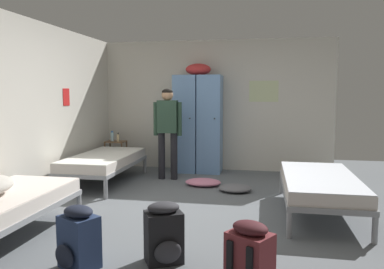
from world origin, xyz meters
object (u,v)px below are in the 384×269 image
object	(u,v)px
clothes_pile_pink	(203,182)
bed_left_rear	(104,161)
clothes_pile_grey	(235,188)
backpack_maroon	(250,258)
shelf_unit	(116,152)
backpack_navy	(78,239)
lotion_bottle	(118,138)
bed_right	(319,184)
water_bottle	(112,136)
person_traveler	(168,125)
locker_bank	(198,122)
backpack_black	(164,234)

from	to	relation	value
clothes_pile_pink	bed_left_rear	bearing A→B (deg)	-175.14
clothes_pile_grey	backpack_maroon	bearing A→B (deg)	-83.53
shelf_unit	clothes_pile_grey	xyz separation A→B (m)	(2.46, -1.30, -0.29)
backpack_navy	clothes_pile_grey	xyz separation A→B (m)	(1.14, 2.87, -0.21)
lotion_bottle	shelf_unit	bearing A→B (deg)	150.26
bed_right	water_bottle	bearing A→B (deg)	148.93
person_traveler	locker_bank	bearing A→B (deg)	61.10
bed_right	lotion_bottle	bearing A→B (deg)	148.57
water_bottle	bed_left_rear	bearing A→B (deg)	-74.25
lotion_bottle	water_bottle	bearing A→B (deg)	158.20
locker_bank	bed_left_rear	distance (m)	1.96
locker_bank	clothes_pile_grey	size ratio (longest dim) A/B	4.04
person_traveler	water_bottle	distance (m)	1.50
person_traveler	lotion_bottle	world-z (taller)	person_traveler
locker_bank	bed_left_rear	size ratio (longest dim) A/B	1.09
shelf_unit	clothes_pile_pink	size ratio (longest dim) A/B	0.97
backpack_navy	clothes_pile_pink	world-z (taller)	backpack_navy
backpack_maroon	backpack_navy	distance (m)	1.48
bed_left_rear	water_bottle	bearing A→B (deg)	105.75
backpack_maroon	backpack_black	bearing A→B (deg)	155.14
bed_right	backpack_maroon	size ratio (longest dim) A/B	3.45
backpack_black	locker_bank	bearing A→B (deg)	95.45
backpack_black	bed_right	bearing A→B (deg)	47.94
shelf_unit	person_traveler	world-z (taller)	person_traveler
backpack_maroon	backpack_navy	world-z (taller)	same
person_traveler	water_bottle	size ratio (longest dim) A/B	7.98
bed_right	shelf_unit	bearing A→B (deg)	148.60
bed_left_rear	backpack_black	distance (m)	3.29
locker_bank	backpack_navy	size ratio (longest dim) A/B	3.76
bed_left_rear	clothes_pile_grey	world-z (taller)	bed_left_rear
locker_bank	water_bottle	size ratio (longest dim) A/B	10.39
locker_bank	person_traveler	xyz separation A→B (m)	(-0.41, -0.75, -0.01)
water_bottle	clothes_pile_grey	world-z (taller)	water_bottle
shelf_unit	clothes_pile_pink	bearing A→B (deg)	-27.71
lotion_bottle	backpack_navy	bearing A→B (deg)	-73.09
person_traveler	backpack_navy	xyz separation A→B (m)	(0.10, -3.52, -0.70)
backpack_maroon	clothes_pile_pink	size ratio (longest dim) A/B	0.93
water_bottle	backpack_navy	bearing A→B (deg)	-71.45
shelf_unit	clothes_pile_pink	world-z (taller)	shelf_unit
water_bottle	backpack_black	size ratio (longest dim) A/B	0.36
water_bottle	clothes_pile_pink	world-z (taller)	water_bottle
bed_right	backpack_black	bearing A→B (deg)	-132.06
backpack_maroon	clothes_pile_grey	world-z (taller)	backpack_maroon
water_bottle	backpack_maroon	size ratio (longest dim) A/B	0.36
lotion_bottle	clothes_pile_pink	world-z (taller)	lotion_bottle
backpack_maroon	lotion_bottle	bearing A→B (deg)	122.82
clothes_pile_pink	person_traveler	bearing A→B (deg)	152.21
locker_bank	backpack_navy	world-z (taller)	locker_bank
backpack_maroon	clothes_pile_grey	size ratio (longest dim) A/B	1.07
backpack_black	backpack_maroon	bearing A→B (deg)	-24.86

